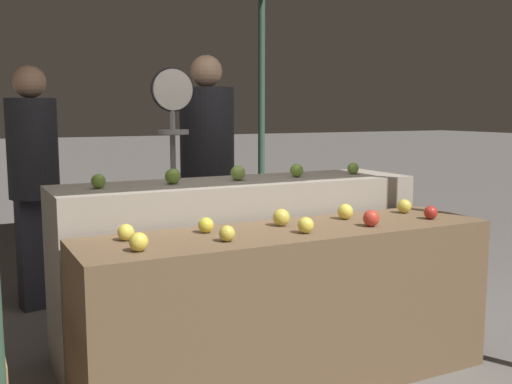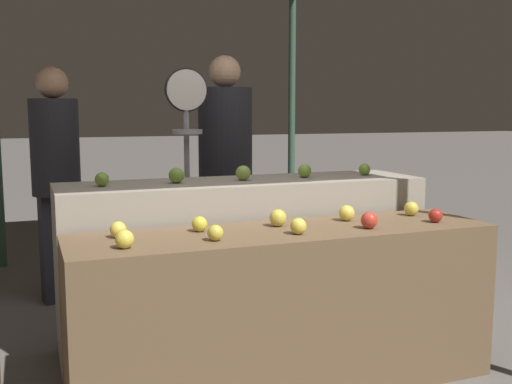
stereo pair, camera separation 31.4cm
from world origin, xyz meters
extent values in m
plane|color=#66605B|center=(0.00, 0.00, 0.00)|extent=(60.00, 60.00, 0.00)
cylinder|color=#33513D|center=(1.40, 3.02, 1.37)|extent=(0.07, 0.07, 2.74)
cube|color=brown|center=(0.00, 0.00, 0.40)|extent=(2.10, 0.55, 0.80)
cube|color=gray|center=(0.00, 0.60, 0.49)|extent=(2.10, 0.55, 0.97)
sphere|color=yellow|center=(-0.80, -0.12, 0.84)|extent=(0.08, 0.08, 0.08)
sphere|color=gold|center=(-0.40, -0.11, 0.83)|extent=(0.07, 0.07, 0.07)
sphere|color=yellow|center=(0.01, -0.11, 0.83)|extent=(0.08, 0.08, 0.08)
sphere|color=red|center=(0.39, -0.12, 0.84)|extent=(0.08, 0.08, 0.08)
sphere|color=#AD281E|center=(0.80, -0.10, 0.83)|extent=(0.07, 0.07, 0.07)
sphere|color=yellow|center=(-0.79, 0.11, 0.83)|extent=(0.08, 0.08, 0.08)
sphere|color=gold|center=(-0.41, 0.11, 0.83)|extent=(0.07, 0.07, 0.07)
sphere|color=gold|center=(-0.01, 0.10, 0.84)|extent=(0.09, 0.09, 0.09)
sphere|color=yellow|center=(0.39, 0.11, 0.84)|extent=(0.08, 0.08, 0.08)
sphere|color=gold|center=(0.80, 0.11, 0.84)|extent=(0.08, 0.08, 0.08)
sphere|color=#7AA338|center=(-0.80, 0.61, 1.01)|extent=(0.08, 0.08, 0.08)
sphere|color=#7AA338|center=(-0.40, 0.61, 1.02)|extent=(0.09, 0.09, 0.09)
sphere|color=#8EB247|center=(-0.01, 0.61, 1.02)|extent=(0.09, 0.09, 0.09)
sphere|color=#84AD3D|center=(0.39, 0.61, 1.01)|extent=(0.08, 0.08, 0.08)
sphere|color=#7AA338|center=(0.79, 0.59, 1.01)|extent=(0.07, 0.07, 0.07)
cylinder|color=#99999E|center=(-0.16, 1.28, 0.77)|extent=(0.04, 0.04, 1.53)
cylinder|color=black|center=(-0.16, 1.27, 1.51)|extent=(0.29, 0.01, 0.29)
cylinder|color=silver|center=(-0.16, 1.26, 1.51)|extent=(0.26, 0.02, 0.26)
cylinder|color=#99999E|center=(-0.16, 1.26, 1.30)|extent=(0.01, 0.01, 0.14)
cylinder|color=#99999E|center=(-0.16, 1.26, 1.23)|extent=(0.20, 0.20, 0.03)
cube|color=#2D2D38|center=(0.22, 1.63, 0.41)|extent=(0.33, 0.24, 0.82)
cylinder|color=#232328|center=(0.22, 1.63, 1.18)|extent=(0.47, 0.47, 0.72)
sphere|color=tan|center=(0.22, 1.63, 1.66)|extent=(0.23, 0.23, 0.23)
cube|color=#2D2D38|center=(-0.97, 1.83, 0.39)|extent=(0.27, 0.19, 0.78)
cylinder|color=#232328|center=(-0.97, 1.83, 1.12)|extent=(0.39, 0.39, 0.68)
sphere|color=tan|center=(-0.97, 1.83, 1.56)|extent=(0.22, 0.22, 0.22)
camera|label=1|loc=(-1.45, -2.48, 1.37)|focal=42.00mm
camera|label=2|loc=(-1.17, -2.61, 1.37)|focal=42.00mm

